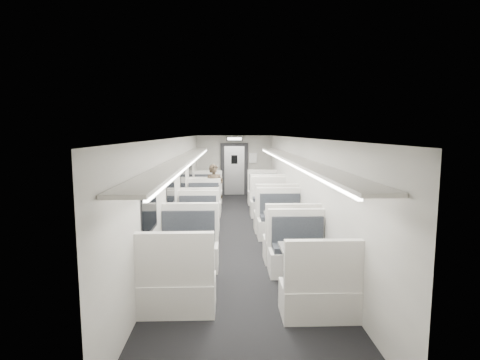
{
  "coord_description": "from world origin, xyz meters",
  "views": [
    {
      "loc": [
        -0.26,
        -9.02,
        2.53
      ],
      "look_at": [
        0.08,
        1.37,
        1.2
      ],
      "focal_mm": 28.0,
      "sensor_mm": 36.0,
      "label": 1
    }
  ],
  "objects": [
    {
      "name": "window_c",
      "position": [
        -1.49,
        -1.0,
        1.35
      ],
      "size": [
        0.02,
        1.18,
        0.84
      ],
      "primitive_type": "cube",
      "color": "black",
      "rests_on": "room"
    },
    {
      "name": "window_a",
      "position": [
        -1.49,
        3.4,
        1.35
      ],
      "size": [
        0.02,
        1.18,
        0.84
      ],
      "primitive_type": "cube",
      "color": "black",
      "rests_on": "room"
    },
    {
      "name": "booth_left_d",
      "position": [
        -1.0,
        -3.1,
        0.4
      ],
      "size": [
        1.11,
        2.25,
        1.21
      ],
      "color": "silver",
      "rests_on": "room"
    },
    {
      "name": "booth_right_a",
      "position": [
        1.0,
        3.22,
        0.4
      ],
      "size": [
        1.1,
        2.23,
        1.19
      ],
      "color": "silver",
      "rests_on": "room"
    },
    {
      "name": "booth_right_b",
      "position": [
        1.0,
        1.23,
        0.42
      ],
      "size": [
        1.15,
        2.34,
        1.25
      ],
      "color": "silver",
      "rests_on": "room"
    },
    {
      "name": "window_b",
      "position": [
        -1.49,
        1.2,
        1.35
      ],
      "size": [
        0.02,
        1.18,
        0.84
      ],
      "primitive_type": "cube",
      "color": "black",
      "rests_on": "room"
    },
    {
      "name": "wall_notice",
      "position": [
        0.75,
        5.92,
        1.5
      ],
      "size": [
        0.32,
        0.02,
        0.4
      ],
      "primitive_type": "cube",
      "color": "white",
      "rests_on": "room"
    },
    {
      "name": "exit_sign",
      "position": [
        0.0,
        5.44,
        2.28
      ],
      "size": [
        0.62,
        0.12,
        0.16
      ],
      "color": "black",
      "rests_on": "room"
    },
    {
      "name": "booth_left_c",
      "position": [
        -1.0,
        -0.82,
        0.37
      ],
      "size": [
        1.02,
        2.07,
        1.11
      ],
      "color": "silver",
      "rests_on": "room"
    },
    {
      "name": "booth_left_a",
      "position": [
        -1.0,
        3.62,
        0.38
      ],
      "size": [
        1.05,
        2.12,
        1.14
      ],
      "color": "silver",
      "rests_on": "room"
    },
    {
      "name": "vestibule_door",
      "position": [
        0.0,
        5.93,
        1.04
      ],
      "size": [
        1.1,
        0.13,
        2.1
      ],
      "color": "black",
      "rests_on": "room"
    },
    {
      "name": "window_d",
      "position": [
        -1.49,
        -3.2,
        1.35
      ],
      "size": [
        0.02,
        1.18,
        0.84
      ],
      "primitive_type": "cube",
      "color": "black",
      "rests_on": "room"
    },
    {
      "name": "booth_left_b",
      "position": [
        -1.0,
        1.44,
        0.37
      ],
      "size": [
        1.03,
        2.09,
        1.12
      ],
      "color": "silver",
      "rests_on": "room"
    },
    {
      "name": "room",
      "position": [
        0.0,
        0.0,
        1.2
      ],
      "size": [
        3.24,
        12.24,
        2.64
      ],
      "color": "black",
      "rests_on": "ground"
    },
    {
      "name": "luggage_rack_left",
      "position": [
        -1.24,
        -0.3,
        1.92
      ],
      "size": [
        0.46,
        10.4,
        0.09
      ],
      "color": "silver",
      "rests_on": "room"
    },
    {
      "name": "passenger",
      "position": [
        -0.68,
        2.46,
        0.78
      ],
      "size": [
        0.64,
        0.49,
        1.55
      ],
      "primitive_type": "imported",
      "rotation": [
        0.0,
        0.0,
        0.23
      ],
      "color": "black",
      "rests_on": "room"
    },
    {
      "name": "luggage_rack_right",
      "position": [
        1.24,
        -0.3,
        1.92
      ],
      "size": [
        0.46,
        10.4,
        0.09
      ],
      "color": "silver",
      "rests_on": "room"
    },
    {
      "name": "booth_right_c",
      "position": [
        1.0,
        -1.08,
        0.4
      ],
      "size": [
        1.1,
        2.23,
        1.19
      ],
      "color": "silver",
      "rests_on": "room"
    },
    {
      "name": "booth_right_d",
      "position": [
        1.0,
        -3.36,
        0.38
      ],
      "size": [
        1.06,
        2.14,
        1.15
      ],
      "color": "silver",
      "rests_on": "room"
    }
  ]
}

